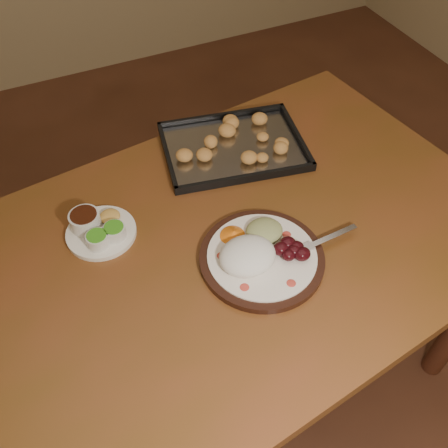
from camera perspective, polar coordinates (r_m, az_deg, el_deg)
name	(u,v)px	position (r m, az deg, el deg)	size (l,w,h in m)	color
ground	(241,324)	(1.96, 1.95, -11.40)	(4.00, 4.00, 0.00)	brown
dining_table	(213,272)	(1.29, -1.24, -5.47)	(1.61, 1.10, 0.75)	brown
dinner_plate	(259,254)	(1.17, 4.06, -3.42)	(0.40, 0.30, 0.07)	black
condiment_saucer	(98,229)	(1.26, -14.18, -0.53)	(0.17, 0.17, 0.06)	white
baking_tray	(233,146)	(1.46, 1.06, 8.93)	(0.44, 0.36, 0.04)	black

